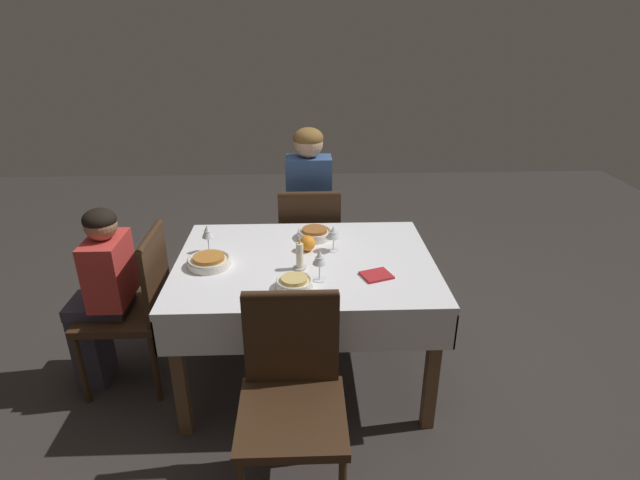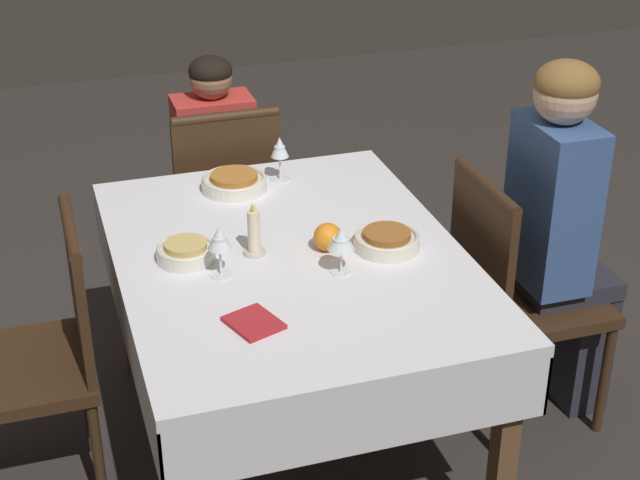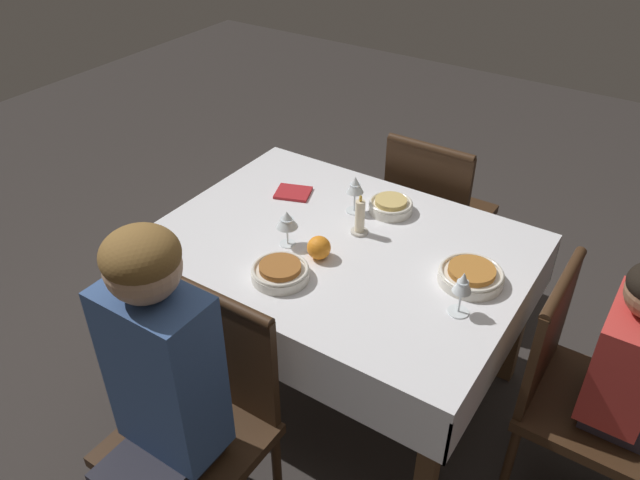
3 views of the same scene
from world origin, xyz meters
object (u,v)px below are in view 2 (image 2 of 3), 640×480
(bowl_east, at_px, (234,182))
(candle_centerpiece, at_px, (254,235))
(dining_table, at_px, (290,278))
(person_child_red, at_px, (212,166))
(chair_east, at_px, (222,198))
(wine_glass_east, at_px, (280,149))
(wine_glass_north, at_px, (219,240))
(person_adult_denim, at_px, (562,224))
(napkin_red_folded, at_px, (254,323))
(chair_south, at_px, (513,287))
(orange_fruit, at_px, (328,237))
(wine_glass_south, at_px, (341,240))
(bowl_north, at_px, (186,251))
(bowl_south, at_px, (387,240))
(chair_north, at_px, (40,348))

(bowl_east, xyz_separation_m, candle_centerpiece, (-0.46, 0.05, 0.03))
(dining_table, bearing_deg, person_child_red, 0.61)
(bowl_east, height_order, candle_centerpiece, candle_centerpiece)
(chair_east, bearing_deg, person_child_red, -90.00)
(wine_glass_east, bearing_deg, wine_glass_north, 150.08)
(chair_east, xyz_separation_m, person_adult_denim, (-0.94, -0.90, 0.20))
(napkin_red_folded, bearing_deg, wine_glass_north, 5.04)
(chair_south, distance_m, wine_glass_north, 1.02)
(person_child_red, xyz_separation_m, bowl_east, (-0.59, 0.04, 0.19))
(candle_centerpiece, height_order, orange_fruit, candle_centerpiece)
(person_child_red, height_order, wine_glass_north, person_child_red)
(person_adult_denim, bearing_deg, napkin_red_folded, 105.99)
(chair_south, distance_m, bowl_east, 0.98)
(wine_glass_south, distance_m, napkin_red_folded, 0.37)
(chair_east, relative_size, wine_glass_south, 6.35)
(wine_glass_north, xyz_separation_m, orange_fruit, (0.05, -0.33, -0.07))
(dining_table, xyz_separation_m, napkin_red_folded, (-0.35, 0.20, 0.09))
(dining_table, xyz_separation_m, candle_centerpiece, (0.03, 0.10, 0.15))
(bowl_north, height_order, candle_centerpiece, candle_centerpiece)
(orange_fruit, bearing_deg, candle_centerpiece, 79.18)
(chair_south, distance_m, bowl_south, 0.52)
(person_child_red, relative_size, bowl_east, 4.68)
(chair_east, height_order, orange_fruit, chair_east)
(bowl_south, bearing_deg, chair_north, 83.23)
(chair_east, bearing_deg, person_adult_denim, 133.83)
(bowl_south, relative_size, bowl_north, 1.14)
(wine_glass_east, bearing_deg, bowl_east, 99.56)
(chair_south, xyz_separation_m, candle_centerpiece, (0.06, 0.84, 0.29))
(bowl_south, xyz_separation_m, candle_centerpiece, (0.08, 0.38, 0.03))
(wine_glass_north, bearing_deg, person_adult_denim, -88.31)
(dining_table, height_order, candle_centerpiece, candle_centerpiece)
(candle_centerpiece, bearing_deg, dining_table, -104.94)
(bowl_north, bearing_deg, person_child_red, -15.61)
(person_adult_denim, distance_m, wine_glass_north, 1.12)
(chair_east, xyz_separation_m, wine_glass_south, (-1.06, -0.12, 0.33))
(chair_north, relative_size, bowl_south, 4.52)
(dining_table, distance_m, chair_east, 0.92)
(chair_north, relative_size, wine_glass_north, 5.79)
(chair_north, xyz_separation_m, wine_glass_east, (0.45, -0.85, 0.34))
(chair_east, xyz_separation_m, person_child_red, (0.17, -0.00, 0.07))
(chair_south, distance_m, wine_glass_south, 0.72)
(orange_fruit, bearing_deg, wine_glass_south, 177.75)
(wine_glass_east, bearing_deg, orange_fruit, 179.87)
(chair_north, bearing_deg, chair_east, 139.15)
(bowl_north, bearing_deg, bowl_south, -100.79)
(person_adult_denim, bearing_deg, bowl_south, 92.17)
(wine_glass_north, bearing_deg, chair_south, -88.04)
(person_adult_denim, height_order, bowl_south, person_adult_denim)
(chair_east, xyz_separation_m, candle_centerpiece, (-0.88, 0.09, 0.29))
(chair_north, bearing_deg, wine_glass_east, 117.82)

